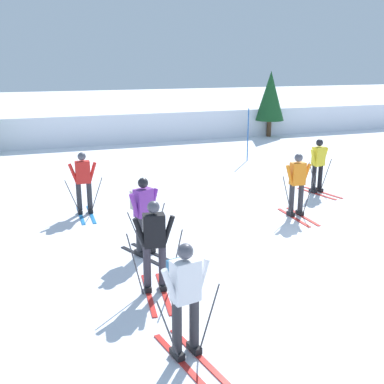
{
  "coord_description": "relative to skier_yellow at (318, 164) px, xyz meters",
  "views": [
    {
      "loc": [
        -5.41,
        -7.42,
        4.06
      ],
      "look_at": [
        -1.59,
        3.12,
        0.9
      ],
      "focal_mm": 43.79,
      "sensor_mm": 36.0,
      "label": 1
    }
  ],
  "objects": [
    {
      "name": "skier_black",
      "position": [
        -6.61,
        -4.64,
        0.0
      ],
      "size": [
        1.0,
        1.63,
        1.71
      ],
      "color": "red",
      "rests_on": "ground"
    },
    {
      "name": "skier_purple",
      "position": [
        -6.38,
        -2.92,
        0.04
      ],
      "size": [
        0.97,
        1.62,
        1.71
      ],
      "color": "black",
      "rests_on": "ground"
    },
    {
      "name": "far_snow_ridge",
      "position": [
        -3.22,
        14.15,
        -0.17
      ],
      "size": [
        80.0,
        6.57,
        1.48
      ],
      "primitive_type": "cube",
      "color": "white",
      "rests_on": "ground"
    },
    {
      "name": "skier_yellow",
      "position": [
        0.0,
        0.0,
        0.0
      ],
      "size": [
        0.98,
        1.64,
        1.71
      ],
      "color": "red",
      "rests_on": "ground"
    },
    {
      "name": "skier_red",
      "position": [
        -7.22,
        0.36,
        0.04
      ],
      "size": [
        1.0,
        1.61,
        1.71
      ],
      "color": "#237AC6",
      "rests_on": "ground"
    },
    {
      "name": "ground_plane",
      "position": [
        -3.22,
        -4.73,
        -0.92
      ],
      "size": [
        120.0,
        120.0,
        0.0
      ],
      "primitive_type": "plane",
      "color": "white"
    },
    {
      "name": "conifer_far_left",
      "position": [
        4.16,
        10.66,
        1.28
      ],
      "size": [
        1.56,
        1.56,
        3.52
      ],
      "color": "#513823",
      "rests_on": "ground"
    },
    {
      "name": "skier_white",
      "position": [
        -6.73,
        -6.65,
        0.04
      ],
      "size": [
        0.99,
        1.64,
        1.71
      ],
      "color": "red",
      "rests_on": "ground"
    },
    {
      "name": "trail_marker_pole",
      "position": [
        0.12,
        5.17,
        0.17
      ],
      "size": [
        0.04,
        0.04,
        2.17
      ],
      "primitive_type": "cylinder",
      "color": "#1E56AD",
      "rests_on": "ground"
    },
    {
      "name": "skier_orange",
      "position": [
        -1.89,
        -1.79,
        0.0
      ],
      "size": [
        1.0,
        1.61,
        1.71
      ],
      "color": "red",
      "rests_on": "ground"
    }
  ]
}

